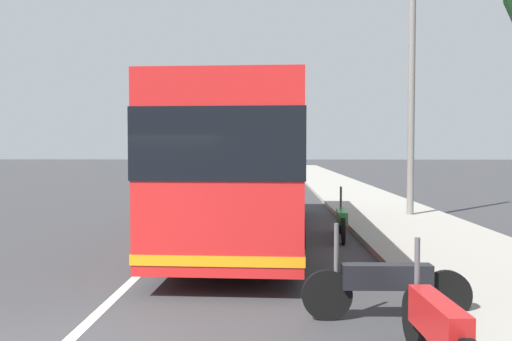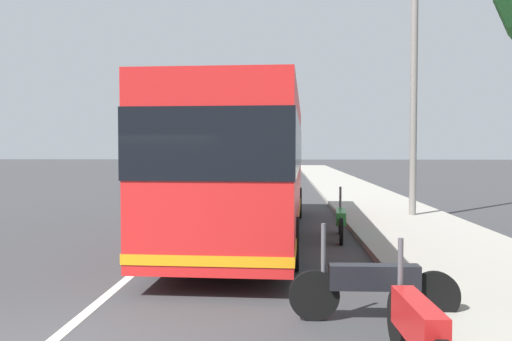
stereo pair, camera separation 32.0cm
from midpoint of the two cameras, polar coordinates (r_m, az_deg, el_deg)
name	(u,v)px [view 1 (the left image)]	position (r m, az deg, el deg)	size (l,w,h in m)	color
sidewalk_curb	(410,226)	(15.87, 15.58, -5.70)	(110.00, 3.60, 0.14)	#9E998E
lane_divider_line	(189,227)	(15.63, -7.74, -6.01)	(110.00, 0.16, 0.01)	silver
coach_bus	(250,161)	(13.75, -1.35, 1.06)	(12.00, 3.11, 3.47)	red
motorcycle_mid_row	(438,328)	(5.76, 17.22, -15.71)	(2.24, 0.29, 1.28)	black
motorcycle_by_tree	(386,284)	(7.34, 12.43, -11.75)	(0.25, 2.23, 1.28)	black
motorcycle_far_end	(342,220)	(13.67, 8.47, -5.23)	(2.31, 0.35, 1.27)	black
car_behind_bus	(208,174)	(33.98, -5.45, -0.36)	(4.79, 2.16, 1.48)	black
car_ahead_same_lane	(212,168)	(43.80, -4.91, 0.28)	(4.72, 2.03, 1.54)	black
car_side_street	(268,168)	(44.20, 1.09, 0.23)	(4.36, 1.90, 1.36)	navy
utility_pole	(412,84)	(18.03, 15.75, 8.82)	(0.22, 0.22, 8.66)	slate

